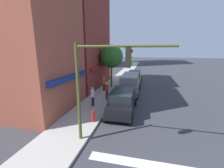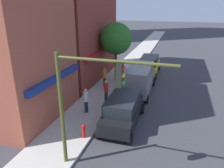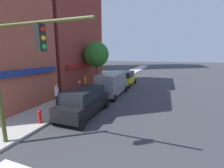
# 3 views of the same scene
# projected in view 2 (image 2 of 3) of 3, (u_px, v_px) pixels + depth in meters

# --- Properties ---
(storefront_row) EXTENTS (17.18, 5.30, 14.89)m
(storefront_row) POSITION_uv_depth(u_px,v_px,m) (58.00, 5.00, 17.74)
(storefront_row) COLOR #9E4C38
(storefront_row) RESTS_ON ground_plane
(traffic_signal) EXTENTS (0.32, 4.93, 5.54)m
(traffic_signal) POSITION_uv_depth(u_px,v_px,m) (86.00, 94.00, 9.07)
(traffic_signal) COLOR #474C1E
(traffic_signal) RESTS_ON ground_plane
(suv_black) EXTENTS (4.74, 2.12, 1.94)m
(suv_black) POSITION_uv_depth(u_px,v_px,m) (123.00, 110.00, 13.88)
(suv_black) COLOR black
(suv_black) RESTS_ON ground_plane
(van_grey) EXTENTS (5.02, 2.22, 2.34)m
(van_grey) POSITION_uv_depth(u_px,v_px,m) (140.00, 78.00, 18.95)
(van_grey) COLOR slate
(van_grey) RESTS_ON ground_plane
(suv_yellow) EXTENTS (4.74, 2.12, 1.94)m
(suv_yellow) POSITION_uv_depth(u_px,v_px,m) (149.00, 65.00, 24.21)
(suv_yellow) COLOR yellow
(suv_yellow) RESTS_ON ground_plane
(pedestrian_red_jacket) EXTENTS (0.32, 0.32, 1.77)m
(pedestrian_red_jacket) POSITION_uv_depth(u_px,v_px,m) (106.00, 91.00, 16.86)
(pedestrian_red_jacket) COLOR #23232D
(pedestrian_red_jacket) RESTS_ON sidewalk_left
(pedestrian_white_shirt) EXTENTS (0.32, 0.32, 1.77)m
(pedestrian_white_shirt) POSITION_uv_depth(u_px,v_px,m) (86.00, 100.00, 15.17)
(pedestrian_white_shirt) COLOR #23232D
(pedestrian_white_shirt) RESTS_ON sidewalk_left
(pedestrian_orange_vest) EXTENTS (0.32, 0.32, 1.77)m
(pedestrian_orange_vest) POSITION_uv_depth(u_px,v_px,m) (105.00, 77.00, 20.02)
(pedestrian_orange_vest) COLOR #23232D
(pedestrian_orange_vest) RESTS_ON sidewalk_left
(fire_hydrant) EXTENTS (0.24, 0.24, 0.84)m
(fire_hydrant) POSITION_uv_depth(u_px,v_px,m) (83.00, 130.00, 12.41)
(fire_hydrant) COLOR red
(fire_hydrant) RESTS_ON sidewalk_left
(street_tree) EXTENTS (3.04, 3.04, 5.66)m
(street_tree) POSITION_uv_depth(u_px,v_px,m) (116.00, 39.00, 20.62)
(street_tree) COLOR brown
(street_tree) RESTS_ON sidewalk_left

